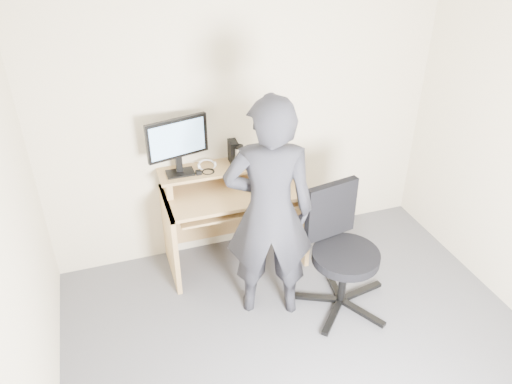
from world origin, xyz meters
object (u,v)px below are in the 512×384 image
desk (232,205)px  person (269,212)px  monitor (177,142)px  office_chair (340,245)px

desk → person: person is taller
desk → monitor: size_ratio=2.34×
desk → person: 0.82m
desk → monitor: (-0.42, 0.06, 0.66)m
office_chair → person: person is taller
desk → office_chair: office_chair is taller
office_chair → desk: bearing=117.5°
desk → office_chair: size_ratio=1.19×
office_chair → person: size_ratio=0.55×
desk → monitor: monitor is taller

